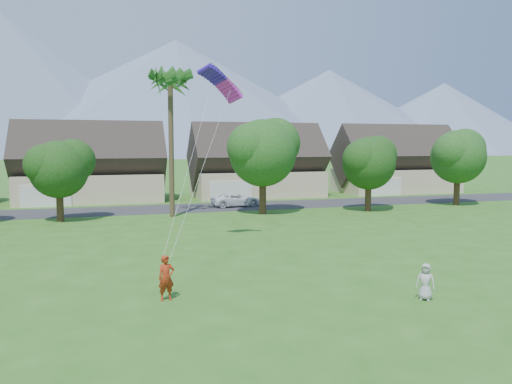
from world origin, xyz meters
name	(u,v)px	position (x,y,z in m)	size (l,w,h in m)	color
ground	(343,335)	(0.00, 0.00, 0.00)	(500.00, 500.00, 0.00)	#2D6019
street	(186,208)	(0.00, 34.00, 0.01)	(90.00, 7.00, 0.01)	#2D2D30
kite_flyer	(166,278)	(-5.12, 5.40, 0.91)	(0.67, 0.44, 1.83)	#9E2C12
watcher	(426,282)	(4.85, 2.48, 0.74)	(0.73, 0.47, 1.48)	#B7B6B2
parked_car	(236,200)	(5.08, 34.00, 0.69)	(2.31, 5.00, 1.39)	white
mountain_ridge	(140,101)	(10.40, 260.00, 29.07)	(540.00, 240.00, 70.00)	slate
houses_row	(178,169)	(0.49, 42.99, 3.44)	(72.75, 8.19, 8.86)	beige
tree_row	(182,160)	(-1.14, 27.92, 4.89)	(62.27, 6.67, 8.45)	#47301C
fan_palm	(170,78)	(-2.00, 28.50, 11.80)	(3.00, 3.00, 13.80)	#4C3D26
parafoil_kite	(221,81)	(-0.60, 15.27, 9.97)	(3.23, 1.51, 0.50)	#3716AC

